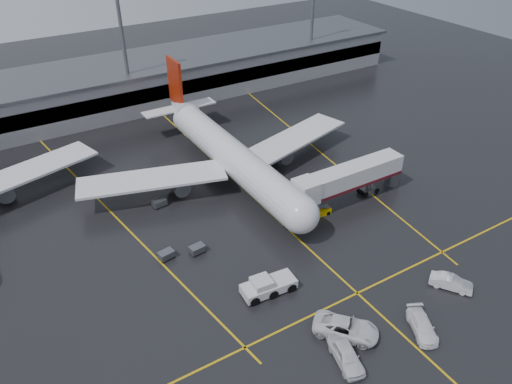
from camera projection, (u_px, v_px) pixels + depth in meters
ground at (260, 204)px, 75.13m from camera, size 220.00×220.00×0.00m
apron_line_centre at (260, 204)px, 75.12m from camera, size 0.25×90.00×0.02m
apron_line_stop at (357, 293)px, 59.34m from camera, size 60.00×0.25×0.02m
apron_line_left at (110, 211)px, 73.58m from camera, size 9.99×69.35×0.02m
apron_line_right at (316, 149)px, 90.14m from camera, size 7.57×69.64×0.02m
terminal at (144, 80)px, 107.16m from camera, size 122.00×19.00×8.60m
light_mast_mid at (123, 44)px, 95.20m from camera, size 3.00×1.20×25.45m
light_mast_right at (313, 14)px, 114.81m from camera, size 3.00×1.20×25.45m
main_airliner at (229, 154)px, 79.79m from camera, size 48.80×45.60×14.10m
jet_bridge at (350, 179)px, 73.86m from camera, size 19.90×3.40×6.05m
pushback_tractor at (267, 286)px, 59.02m from camera, size 6.79×3.31×2.35m
belt_loader at (320, 212)px, 72.65m from camera, size 3.23×1.68×1.99m
service_van_a at (346, 328)px, 53.59m from camera, size 7.07×7.50×1.97m
service_van_b at (422, 326)px, 54.08m from camera, size 4.34×5.84×1.57m
service_van_c at (451, 282)px, 59.71m from camera, size 4.26×5.09×1.64m
service_van_d at (346, 355)px, 50.62m from camera, size 3.51×5.92×1.89m
baggage_cart_a at (197, 249)px, 65.31m from camera, size 2.13×1.51×1.12m
baggage_cart_b at (166, 255)px, 64.35m from camera, size 2.19×1.63×1.12m
baggage_cart_c at (159, 203)px, 74.37m from camera, size 2.14×1.52×1.12m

